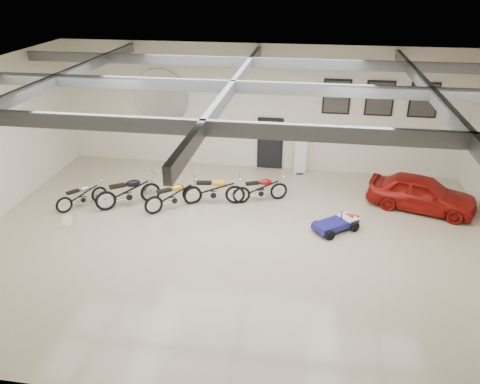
% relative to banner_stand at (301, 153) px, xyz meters
% --- Properties ---
extents(floor, '(16.00, 12.00, 0.01)m').
position_rel_banner_stand_xyz_m(floor, '(-1.77, -5.50, -0.88)').
color(floor, '#B5A88A').
rests_on(floor, ground).
extents(ceiling, '(16.00, 12.00, 0.01)m').
position_rel_banner_stand_xyz_m(ceiling, '(-1.77, -5.50, 4.12)').
color(ceiling, slate).
rests_on(ceiling, back_wall).
extents(back_wall, '(16.00, 0.02, 5.00)m').
position_rel_banner_stand_xyz_m(back_wall, '(-1.77, 0.50, 1.62)').
color(back_wall, beige).
rests_on(back_wall, floor).
extents(ceiling_beams, '(15.80, 11.80, 0.32)m').
position_rel_banner_stand_xyz_m(ceiling_beams, '(-1.77, -5.50, 3.87)').
color(ceiling_beams, '#5A5C62').
rests_on(ceiling_beams, ceiling).
extents(door, '(0.92, 0.08, 2.10)m').
position_rel_banner_stand_xyz_m(door, '(-1.27, 0.45, 0.17)').
color(door, black).
rests_on(door, back_wall).
extents(logo_plaque, '(2.30, 0.06, 1.16)m').
position_rel_banner_stand_xyz_m(logo_plaque, '(-5.77, 0.45, 1.92)').
color(logo_plaque, silver).
rests_on(logo_plaque, back_wall).
extents(poster_left, '(1.05, 0.08, 1.35)m').
position_rel_banner_stand_xyz_m(poster_left, '(1.23, 0.46, 2.22)').
color(poster_left, black).
rests_on(poster_left, back_wall).
extents(poster_mid, '(1.05, 0.08, 1.35)m').
position_rel_banner_stand_xyz_m(poster_mid, '(2.83, 0.46, 2.22)').
color(poster_mid, black).
rests_on(poster_mid, back_wall).
extents(poster_right, '(1.05, 0.08, 1.35)m').
position_rel_banner_stand_xyz_m(poster_right, '(4.43, 0.46, 2.22)').
color(poster_right, black).
rests_on(poster_right, back_wall).
extents(oil_sign, '(0.72, 0.10, 0.72)m').
position_rel_banner_stand_xyz_m(oil_sign, '(0.13, 0.45, 0.82)').
color(oil_sign, white).
rests_on(oil_sign, back_wall).
extents(banner_stand, '(0.50, 0.27, 1.76)m').
position_rel_banner_stand_xyz_m(banner_stand, '(0.00, 0.00, 0.00)').
color(banner_stand, white).
rests_on(banner_stand, floor).
extents(motorcycle_silver, '(1.61, 1.74, 0.94)m').
position_rel_banner_stand_xyz_m(motorcycle_silver, '(-7.36, -4.10, -0.41)').
color(motorcycle_silver, silver).
rests_on(motorcycle_silver, floor).
extents(motorcycle_black, '(2.24, 1.82, 1.16)m').
position_rel_banner_stand_xyz_m(motorcycle_black, '(-5.79, -3.75, -0.30)').
color(motorcycle_black, silver).
rests_on(motorcycle_black, floor).
extents(motorcycle_gold, '(1.98, 1.82, 1.07)m').
position_rel_banner_stand_xyz_m(motorcycle_gold, '(-4.19, -3.73, -0.34)').
color(motorcycle_gold, silver).
rests_on(motorcycle_gold, floor).
extents(motorcycle_yellow, '(2.24, 0.98, 1.13)m').
position_rel_banner_stand_xyz_m(motorcycle_yellow, '(-2.90, -3.12, -0.32)').
color(motorcycle_yellow, silver).
rests_on(motorcycle_yellow, floor).
extents(motorcycle_red, '(2.05, 1.32, 1.02)m').
position_rel_banner_stand_xyz_m(motorcycle_red, '(-1.29, -2.68, -0.37)').
color(motorcycle_red, silver).
rests_on(motorcycle_red, floor).
extents(go_kart, '(1.90, 1.76, 0.65)m').
position_rel_banner_stand_xyz_m(go_kart, '(1.42, -4.28, -0.56)').
color(go_kart, navy).
rests_on(go_kart, floor).
extents(vintage_car, '(2.44, 3.83, 1.21)m').
position_rel_banner_stand_xyz_m(vintage_car, '(4.23, -2.41, -0.27)').
color(vintage_car, maroon).
rests_on(vintage_car, floor).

